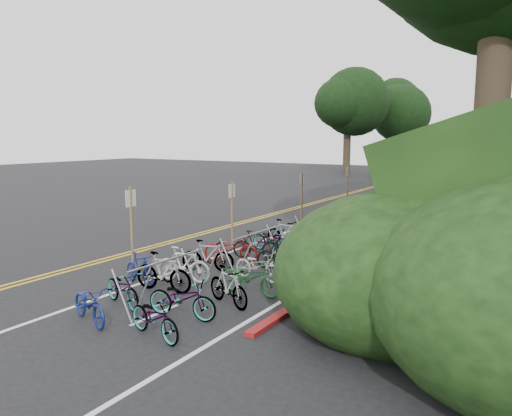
{
  "coord_description": "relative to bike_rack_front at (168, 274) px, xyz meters",
  "views": [
    {
      "loc": [
        10.95,
        -10.41,
        4.16
      ],
      "look_at": [
        0.67,
        6.63,
        1.3
      ],
      "focal_mm": 35.0,
      "sensor_mm": 36.0,
      "label": 1
    }
  ],
  "objects": [
    {
      "name": "ground",
      "position": [
        -3.09,
        1.51,
        -0.88
      ],
      "size": [
        120.0,
        120.0,
        0.0
      ],
      "primitive_type": "plane",
      "color": "black",
      "rests_on": "ground"
    },
    {
      "name": "red_curb",
      "position": [
        2.61,
        13.51,
        -0.83
      ],
      "size": [
        0.25,
        28.0,
        0.1
      ],
      "primitive_type": "cube",
      "color": "maroon",
      "rests_on": "ground"
    },
    {
      "name": "road_markings",
      "position": [
        -2.46,
        11.61,
        -0.87
      ],
      "size": [
        7.47,
        80.0,
        0.01
      ],
      "color": "gold",
      "rests_on": "ground"
    },
    {
      "name": "bike_front",
      "position": [
        -2.04,
        1.14,
        -0.43
      ],
      "size": [
        0.82,
        1.55,
        0.9
      ],
      "primitive_type": "imported",
      "rotation": [
        0.0,
        0.0,
        1.29
      ],
      "color": "navy",
      "rests_on": "ground"
    },
    {
      "name": "bike_rack_front",
      "position": [
        0.0,
        0.0,
        0.0
      ],
      "size": [
        1.17,
        2.65,
        1.23
      ],
      "color": "#A0A1A2",
      "rests_on": "ground"
    },
    {
      "name": "signposts_rest",
      "position": [
        -2.49,
        15.51,
        0.55
      ],
      "size": [
        0.08,
        18.4,
        2.5
      ],
      "color": "brown",
      "rests_on": "ground"
    },
    {
      "name": "bike_valet",
      "position": [
        -0.08,
        3.16,
        -0.4
      ],
      "size": [
        3.46,
        10.93,
        1.08
      ],
      "color": "navy",
      "rests_on": "ground"
    },
    {
      "name": "signpost_near",
      "position": [
        -2.84,
        1.68,
        0.66
      ],
      "size": [
        0.08,
        0.4,
        2.7
      ],
      "color": "brown",
      "rests_on": "ground"
    },
    {
      "name": "bike_racks_rest",
      "position": [
        -0.09,
        14.51,
        -0.02
      ],
      "size": [
        1.14,
        23.0,
        1.17
      ],
      "color": "#A0A1A2",
      "rests_on": "ground"
    }
  ]
}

